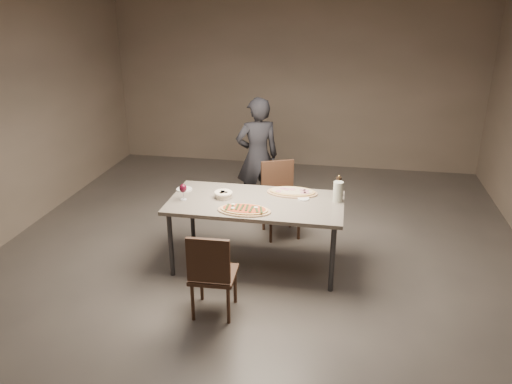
% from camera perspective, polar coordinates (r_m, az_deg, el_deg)
% --- Properties ---
extents(room, '(7.00, 7.00, 7.00)m').
position_cam_1_polar(room, '(4.94, -0.00, 5.93)').
color(room, '#5A534D').
rests_on(room, ground).
extents(dining_table, '(1.80, 0.90, 0.75)m').
position_cam_1_polar(dining_table, '(5.18, -0.00, -1.61)').
color(dining_table, slate).
rests_on(dining_table, ground).
extents(zucchini_pizza, '(0.53, 0.29, 0.05)m').
position_cam_1_polar(zucchini_pizza, '(4.91, -1.35, -2.04)').
color(zucchini_pizza, tan).
rests_on(zucchini_pizza, dining_table).
extents(ham_pizza, '(0.55, 0.30, 0.04)m').
position_cam_1_polar(ham_pizza, '(5.36, 4.16, 0.01)').
color(ham_pizza, tan).
rests_on(ham_pizza, dining_table).
extents(bread_basket, '(0.20, 0.20, 0.07)m').
position_cam_1_polar(bread_basket, '(5.24, -3.76, -0.23)').
color(bread_basket, '#F1E1C3').
rests_on(bread_basket, dining_table).
extents(oil_dish, '(0.12, 0.12, 0.01)m').
position_cam_1_polar(oil_dish, '(5.22, 5.44, -0.77)').
color(oil_dish, white).
rests_on(oil_dish, dining_table).
extents(pepper_mill_left, '(0.06, 0.06, 0.22)m').
position_cam_1_polar(pepper_mill_left, '(5.22, 9.37, 0.14)').
color(pepper_mill_left, black).
rests_on(pepper_mill_left, dining_table).
extents(pepper_mill_right, '(0.06, 0.06, 0.23)m').
position_cam_1_polar(pepper_mill_right, '(5.33, 9.41, 0.68)').
color(pepper_mill_right, black).
rests_on(pepper_mill_right, dining_table).
extents(carafe, '(0.10, 0.10, 0.21)m').
position_cam_1_polar(carafe, '(5.18, 9.36, 0.03)').
color(carafe, silver).
rests_on(carafe, dining_table).
extents(wine_glass, '(0.08, 0.08, 0.17)m').
position_cam_1_polar(wine_glass, '(5.20, -8.34, 0.36)').
color(wine_glass, silver).
rests_on(wine_glass, dining_table).
extents(side_plate, '(0.17, 0.17, 0.01)m').
position_cam_1_polar(side_plate, '(5.51, -8.20, 0.32)').
color(side_plate, white).
rests_on(side_plate, dining_table).
extents(chair_near, '(0.41, 0.41, 0.84)m').
position_cam_1_polar(chair_near, '(4.47, -5.11, -8.99)').
color(chair_near, '#3D2619').
rests_on(chair_near, ground).
extents(chair_far, '(0.55, 0.55, 0.89)m').
position_cam_1_polar(chair_far, '(6.01, 2.70, -0.25)').
color(chair_far, '#3D2619').
rests_on(chair_far, ground).
extents(diner, '(0.67, 0.57, 1.55)m').
position_cam_1_polar(diner, '(6.48, 0.16, 4.06)').
color(diner, black).
rests_on(diner, ground).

